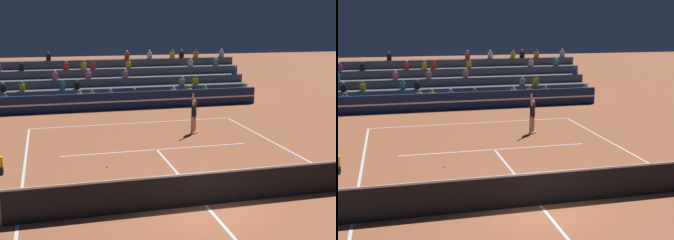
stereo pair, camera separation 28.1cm
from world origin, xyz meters
TOP-DOWN VIEW (x-y plane):
  - ground_plane at (0.00, 0.00)m, footprint 120.00×120.00m
  - court_lines at (0.00, 0.00)m, footprint 11.10×23.90m
  - tennis_net at (0.00, 0.00)m, footprint 12.00×0.10m
  - sponsor_banner_wall at (0.00, 15.97)m, footprint 18.00×0.26m
  - bleacher_stand at (-0.00, 19.77)m, footprint 18.61×4.75m
  - tennis_player at (2.47, 8.84)m, footprint 0.51×0.76m
  - tennis_ball at (-2.43, 4.43)m, footprint 0.07×0.07m

SIDE VIEW (x-z plane):
  - ground_plane at x=0.00m, z-range 0.00..0.00m
  - court_lines at x=0.00m, z-range 0.00..0.01m
  - tennis_ball at x=-2.43m, z-range 0.00..0.07m
  - tennis_net at x=0.00m, z-range -0.01..1.09m
  - sponsor_banner_wall at x=0.00m, z-range 0.00..1.10m
  - tennis_player at x=2.47m, z-range -0.26..2.24m
  - bleacher_stand at x=0.00m, z-range -0.67..2.71m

